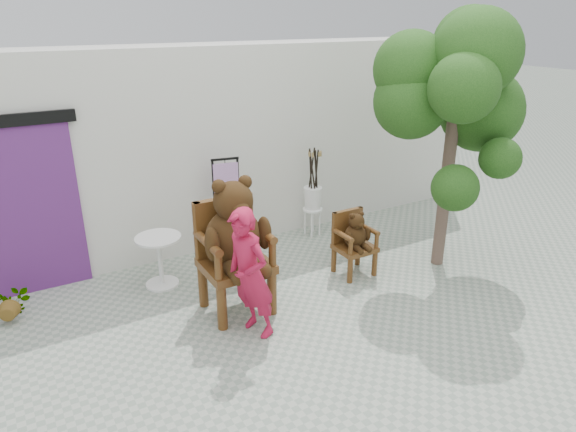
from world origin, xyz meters
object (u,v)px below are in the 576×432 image
object	(u,v)px
stool_bucket	(313,198)
tree	(457,86)
chair_small	(354,237)
chair_big	(234,238)
cafe_table	(160,255)
person	(250,275)
display_stand	(228,219)

from	to	relation	value
stool_bucket	tree	bearing A→B (deg)	-61.07
chair_small	stool_bucket	world-z (taller)	stool_bucket
chair_big	cafe_table	bearing A→B (deg)	120.41
person	cafe_table	xyz separation A→B (m)	(-0.52, 1.66, -0.34)
chair_small	stool_bucket	bearing A→B (deg)	80.59
display_stand	person	bearing A→B (deg)	-96.38
person	tree	xyz separation A→B (m)	(3.14, 0.27, 1.77)
person	tree	size ratio (longest dim) A/B	0.44
chair_small	display_stand	distance (m)	1.89
chair_big	chair_small	xyz separation A→B (m)	(1.81, 0.05, -0.41)
chair_small	cafe_table	bearing A→B (deg)	157.54
cafe_table	person	bearing A→B (deg)	-72.59
chair_big	display_stand	bearing A→B (deg)	69.52
display_stand	chair_small	bearing A→B (deg)	-36.47
cafe_table	stool_bucket	world-z (taller)	stool_bucket
chair_small	stool_bucket	xyz separation A→B (m)	(0.23, 1.42, 0.10)
cafe_table	stool_bucket	distance (m)	2.71
chair_big	person	xyz separation A→B (m)	(-0.10, -0.61, -0.18)
chair_small	cafe_table	xyz separation A→B (m)	(-2.43, 1.01, -0.11)
chair_small	stool_bucket	distance (m)	1.44
chair_big	cafe_table	size ratio (longest dim) A/B	2.41
display_stand	stool_bucket	world-z (taller)	display_stand
person	stool_bucket	size ratio (longest dim) A/B	1.07
chair_big	person	size ratio (longest dim) A/B	1.09
stool_bucket	tree	world-z (taller)	tree
chair_big	display_stand	size ratio (longest dim) A/B	1.12
tree	chair_big	bearing A→B (deg)	173.58
tree	stool_bucket	bearing A→B (deg)	118.93
cafe_table	display_stand	world-z (taller)	display_stand
cafe_table	chair_big	bearing A→B (deg)	-59.59
chair_big	tree	world-z (taller)	tree
stool_bucket	chair_small	bearing A→B (deg)	-99.41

